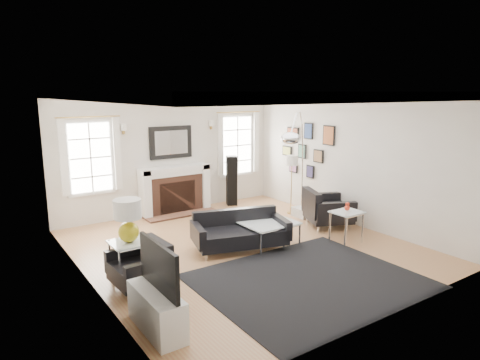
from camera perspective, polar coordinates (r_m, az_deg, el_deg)
floor at (r=7.95m, az=0.50°, el=-8.94°), size 6.00×6.00×0.00m
back_wall at (r=10.14m, az=-9.26°, el=3.60°), size 5.50×0.04×2.80m
front_wall at (r=5.45m, az=18.94°, el=-3.84°), size 5.50×0.04×2.80m
left_wall at (r=6.43m, az=-20.00°, el=-1.60°), size 0.04×6.00×2.80m
right_wall at (r=9.40m, az=14.41°, el=2.75°), size 0.04×6.00×2.80m
ceiling at (r=7.44m, az=0.53°, el=11.69°), size 5.50×6.00×0.02m
crown_molding at (r=7.44m, az=0.53°, el=11.23°), size 5.50×6.00×0.12m
fireplace at (r=10.11m, az=-8.60°, el=-1.35°), size 1.70×0.69×1.11m
mantel_mirror at (r=10.07m, az=-9.20°, el=4.98°), size 1.05×0.07×0.75m
window_left at (r=9.45m, az=-19.33°, el=2.87°), size 1.24×0.15×1.62m
window_right at (r=11.00m, az=-0.38°, el=4.68°), size 1.24×0.15×1.62m
gallery_wall at (r=10.24m, az=8.88°, el=4.44°), size 0.04×1.73×1.29m
tv_unit at (r=5.36m, az=-11.02°, el=-16.00°), size 0.35×1.00×1.09m
area_rug at (r=6.69m, az=9.22°, el=-13.15°), size 3.21×2.69×0.01m
sofa at (r=7.80m, az=-0.06°, el=-6.99°), size 1.84×1.21×0.55m
armchair_left at (r=6.47m, az=-12.86°, el=-11.24°), size 0.78×0.86×0.56m
armchair_right at (r=9.20m, az=11.33°, el=-3.89°), size 1.17×1.23×0.66m
coffee_table at (r=8.03m, az=3.43°, el=-5.69°), size 0.98×0.98×0.44m
side_table_left at (r=6.69m, az=-14.51°, el=-8.87°), size 0.55×0.55×0.60m
nesting_table at (r=8.28m, az=14.03°, el=-4.92°), size 0.55×0.46×0.61m
gourd_lamp at (r=6.54m, az=-14.72°, el=-4.88°), size 0.41×0.41×0.65m
orange_vase at (r=8.22m, az=14.11°, el=-3.49°), size 0.10×0.10×0.16m
arc_floor_lamp at (r=8.65m, az=7.64°, el=2.02°), size 1.78×1.65×2.52m
stick_floor_lamp at (r=9.89m, az=6.93°, el=2.21°), size 0.28×0.28×1.37m
speaker_tower at (r=10.69m, az=-1.12°, el=-0.08°), size 0.33×0.33×1.24m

